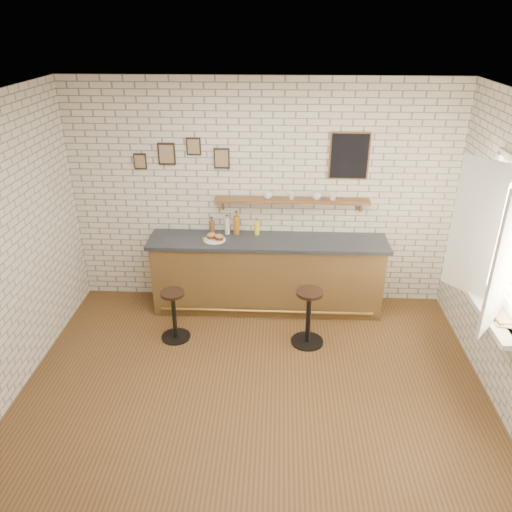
# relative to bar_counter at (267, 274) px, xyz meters

# --- Properties ---
(ground) EXTENTS (5.00, 5.00, 0.00)m
(ground) POSITION_rel_bar_counter_xyz_m (-0.10, -1.70, -0.51)
(ground) COLOR brown
(ground) RESTS_ON ground
(bar_counter) EXTENTS (3.10, 0.65, 1.01)m
(bar_counter) POSITION_rel_bar_counter_xyz_m (0.00, 0.00, 0.00)
(bar_counter) COLOR brown
(bar_counter) RESTS_ON ground
(sandwich_plate) EXTENTS (0.28, 0.28, 0.01)m
(sandwich_plate) POSITION_rel_bar_counter_xyz_m (-0.69, -0.04, 0.51)
(sandwich_plate) COLOR white
(sandwich_plate) RESTS_ON bar_counter
(ciabatta_sandwich) EXTENTS (0.25, 0.18, 0.08)m
(ciabatta_sandwich) POSITION_rel_bar_counter_xyz_m (-0.68, -0.04, 0.55)
(ciabatta_sandwich) COLOR tan
(ciabatta_sandwich) RESTS_ON sandwich_plate
(potato_chips) EXTENTS (0.27, 0.18, 0.00)m
(potato_chips) POSITION_rel_bar_counter_xyz_m (-0.70, -0.05, 0.52)
(potato_chips) COLOR #E1AA4F
(potato_chips) RESTS_ON sandwich_plate
(bitters_bottle_brown) EXTENTS (0.07, 0.07, 0.24)m
(bitters_bottle_brown) POSITION_rel_bar_counter_xyz_m (-0.75, 0.17, 0.60)
(bitters_bottle_brown) COLOR brown
(bitters_bottle_brown) RESTS_ON bar_counter
(bitters_bottle_white) EXTENTS (0.07, 0.07, 0.26)m
(bitters_bottle_white) POSITION_rel_bar_counter_xyz_m (-0.54, 0.17, 0.61)
(bitters_bottle_white) COLOR beige
(bitters_bottle_white) RESTS_ON bar_counter
(bitters_bottle_amber) EXTENTS (0.08, 0.08, 0.32)m
(bitters_bottle_amber) POSITION_rel_bar_counter_xyz_m (-0.42, 0.17, 0.63)
(bitters_bottle_amber) COLOR #A9641B
(bitters_bottle_amber) RESTS_ON bar_counter
(condiment_bottle_yellow) EXTENTS (0.07, 0.07, 0.22)m
(condiment_bottle_yellow) POSITION_rel_bar_counter_xyz_m (-0.15, 0.17, 0.60)
(condiment_bottle_yellow) COLOR yellow
(condiment_bottle_yellow) RESTS_ON bar_counter
(bar_stool_left) EXTENTS (0.36, 0.36, 0.65)m
(bar_stool_left) POSITION_rel_bar_counter_xyz_m (-1.12, -0.79, -0.16)
(bar_stool_left) COLOR black
(bar_stool_left) RESTS_ON ground
(bar_stool_right) EXTENTS (0.43, 0.43, 0.72)m
(bar_stool_right) POSITION_rel_bar_counter_xyz_m (0.52, -0.81, -0.12)
(bar_stool_right) COLOR black
(bar_stool_right) RESTS_ON ground
(wall_shelf) EXTENTS (2.00, 0.18, 0.18)m
(wall_shelf) POSITION_rel_bar_counter_xyz_m (0.30, 0.20, 0.97)
(wall_shelf) COLOR brown
(wall_shelf) RESTS_ON ground
(shelf_cup_a) EXTENTS (0.14, 0.14, 0.09)m
(shelf_cup_a) POSITION_rel_bar_counter_xyz_m (-0.01, 0.20, 1.04)
(shelf_cup_a) COLOR white
(shelf_cup_a) RESTS_ON wall_shelf
(shelf_cup_b) EXTENTS (0.13, 0.13, 0.09)m
(shelf_cup_b) POSITION_rel_bar_counter_xyz_m (0.30, 0.20, 1.04)
(shelf_cup_b) COLOR white
(shelf_cup_b) RESTS_ON wall_shelf
(shelf_cup_c) EXTENTS (0.14, 0.14, 0.10)m
(shelf_cup_c) POSITION_rel_bar_counter_xyz_m (0.62, 0.20, 1.04)
(shelf_cup_c) COLOR white
(shelf_cup_c) RESTS_ON wall_shelf
(shelf_cup_d) EXTENTS (0.12, 0.12, 0.10)m
(shelf_cup_d) POSITION_rel_bar_counter_xyz_m (0.82, 0.20, 1.04)
(shelf_cup_d) COLOR white
(shelf_cup_d) RESTS_ON wall_shelf
(back_wall_decor) EXTENTS (2.96, 0.02, 0.56)m
(back_wall_decor) POSITION_rel_bar_counter_xyz_m (0.13, 0.28, 1.54)
(back_wall_decor) COLOR black
(back_wall_decor) RESTS_ON ground
(window_sill) EXTENTS (0.20, 1.35, 0.06)m
(window_sill) POSITION_rel_bar_counter_xyz_m (2.30, -1.40, 0.39)
(window_sill) COLOR white
(window_sill) RESTS_ON ground
(casement_window) EXTENTS (0.40, 1.30, 1.56)m
(casement_window) POSITION_rel_bar_counter_xyz_m (2.26, -1.40, 1.14)
(casement_window) COLOR white
(casement_window) RESTS_ON ground
(book_lower) EXTENTS (0.21, 0.25, 0.02)m
(book_lower) POSITION_rel_bar_counter_xyz_m (2.28, -1.68, 0.43)
(book_lower) COLOR tan
(book_lower) RESTS_ON window_sill
(book_upper) EXTENTS (0.19, 0.26, 0.02)m
(book_upper) POSITION_rel_bar_counter_xyz_m (2.28, -1.64, 0.45)
(book_upper) COLOR tan
(book_upper) RESTS_ON book_lower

